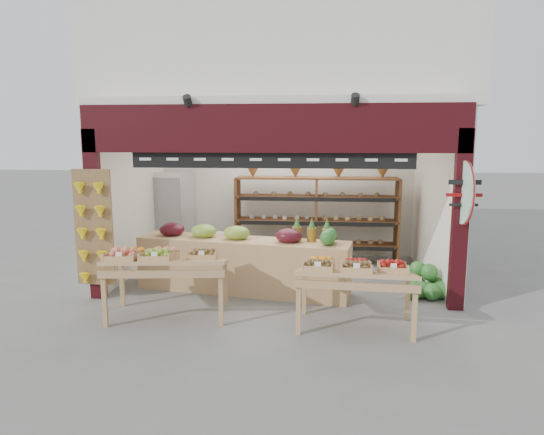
{
  "coord_description": "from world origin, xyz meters",
  "views": [
    {
      "loc": [
        0.72,
        -8.17,
        2.49
      ],
      "look_at": [
        -0.06,
        -0.2,
        1.2
      ],
      "focal_mm": 32.0,
      "sensor_mm": 36.0,
      "label": 1
    }
  ],
  "objects_px": {
    "cardboard_stack": "(231,256)",
    "display_table_right": "(351,270)",
    "refrigerator": "(173,214)",
    "back_shelving": "(316,204)",
    "mid_counter": "(242,263)",
    "watermelon_pile": "(426,285)",
    "display_table_left": "(160,259)"
  },
  "relations": [
    {
      "from": "mid_counter",
      "to": "display_table_right",
      "type": "distance_m",
      "value": 2.19
    },
    {
      "from": "cardboard_stack",
      "to": "watermelon_pile",
      "type": "bearing_deg",
      "value": -21.01
    },
    {
      "from": "display_table_right",
      "to": "display_table_left",
      "type": "bearing_deg",
      "value": 176.69
    },
    {
      "from": "cardboard_stack",
      "to": "display_table_right",
      "type": "distance_m",
      "value": 3.48
    },
    {
      "from": "cardboard_stack",
      "to": "watermelon_pile",
      "type": "height_order",
      "value": "cardboard_stack"
    },
    {
      "from": "cardboard_stack",
      "to": "watermelon_pile",
      "type": "distance_m",
      "value": 3.66
    },
    {
      "from": "cardboard_stack",
      "to": "back_shelving",
      "type": "bearing_deg",
      "value": 24.21
    },
    {
      "from": "refrigerator",
      "to": "cardboard_stack",
      "type": "distance_m",
      "value": 1.86
    },
    {
      "from": "refrigerator",
      "to": "watermelon_pile",
      "type": "bearing_deg",
      "value": -15.58
    },
    {
      "from": "back_shelving",
      "to": "refrigerator",
      "type": "bearing_deg",
      "value": 175.25
    },
    {
      "from": "refrigerator",
      "to": "cardboard_stack",
      "type": "bearing_deg",
      "value": -24.76
    },
    {
      "from": "back_shelving",
      "to": "watermelon_pile",
      "type": "height_order",
      "value": "back_shelving"
    },
    {
      "from": "refrigerator",
      "to": "back_shelving",
      "type": "bearing_deg",
      "value": 5.04
    },
    {
      "from": "cardboard_stack",
      "to": "display_table_right",
      "type": "relative_size",
      "value": 0.66
    },
    {
      "from": "display_table_left",
      "to": "refrigerator",
      "type": "bearing_deg",
      "value": 104.08
    },
    {
      "from": "mid_counter",
      "to": "back_shelving",
      "type": "bearing_deg",
      "value": 60.01
    },
    {
      "from": "cardboard_stack",
      "to": "display_table_left",
      "type": "relative_size",
      "value": 0.6
    },
    {
      "from": "display_table_left",
      "to": "watermelon_pile",
      "type": "relative_size",
      "value": 2.4
    },
    {
      "from": "back_shelving",
      "to": "display_table_left",
      "type": "relative_size",
      "value": 1.85
    },
    {
      "from": "display_table_left",
      "to": "watermelon_pile",
      "type": "distance_m",
      "value": 4.2
    },
    {
      "from": "cardboard_stack",
      "to": "display_table_left",
      "type": "bearing_deg",
      "value": -102.06
    },
    {
      "from": "back_shelving",
      "to": "cardboard_stack",
      "type": "bearing_deg",
      "value": -155.79
    },
    {
      "from": "refrigerator",
      "to": "mid_counter",
      "type": "relative_size",
      "value": 0.51
    },
    {
      "from": "back_shelving",
      "to": "display_table_left",
      "type": "xyz_separation_m",
      "value": [
        -2.18,
        -3.29,
        -0.37
      ]
    },
    {
      "from": "refrigerator",
      "to": "display_table_right",
      "type": "relative_size",
      "value": 1.13
    },
    {
      "from": "cardboard_stack",
      "to": "display_table_right",
      "type": "xyz_separation_m",
      "value": [
        2.12,
        -2.71,
        0.51
      ]
    },
    {
      "from": "display_table_left",
      "to": "display_table_right",
      "type": "xyz_separation_m",
      "value": [
        2.67,
        -0.15,
        -0.05
      ]
    },
    {
      "from": "refrigerator",
      "to": "cardboard_stack",
      "type": "height_order",
      "value": "refrigerator"
    },
    {
      "from": "refrigerator",
      "to": "watermelon_pile",
      "type": "height_order",
      "value": "refrigerator"
    },
    {
      "from": "cardboard_stack",
      "to": "display_table_right",
      "type": "bearing_deg",
      "value": -51.93
    },
    {
      "from": "cardboard_stack",
      "to": "mid_counter",
      "type": "distance_m",
      "value": 1.43
    },
    {
      "from": "back_shelving",
      "to": "mid_counter",
      "type": "height_order",
      "value": "back_shelving"
    }
  ]
}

